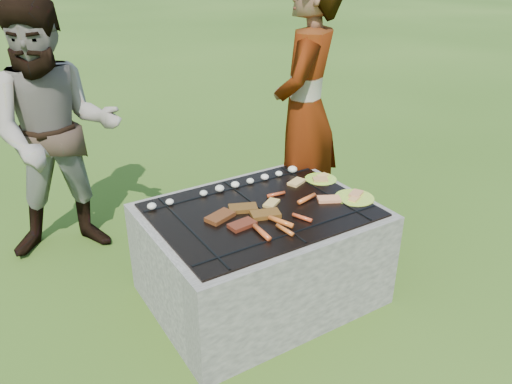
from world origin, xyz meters
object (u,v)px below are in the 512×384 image
(fire_pit, at_px, (260,257))
(cook, at_px, (306,111))
(bystander, at_px, (57,134))
(plate_near, at_px, (355,198))
(plate_far, at_px, (321,179))

(fire_pit, height_order, cook, cook)
(bystander, bearing_deg, fire_pit, -39.91)
(plate_near, xyz_separation_m, cook, (0.15, 0.72, 0.33))
(fire_pit, relative_size, bystander, 0.75)
(cook, bearing_deg, plate_near, 37.58)
(plate_far, height_order, plate_near, plate_near)
(plate_far, relative_size, cook, 0.12)
(cook, bearing_deg, fire_pit, -3.28)
(plate_near, bearing_deg, cook, 77.91)
(plate_near, xyz_separation_m, bystander, (-1.40, 1.37, 0.26))
(plate_far, bearing_deg, bystander, 143.26)
(plate_near, height_order, cook, cook)
(fire_pit, xyz_separation_m, plate_far, (0.56, 0.14, 0.33))
(plate_near, bearing_deg, plate_far, 90.45)
(plate_near, distance_m, bystander, 1.97)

